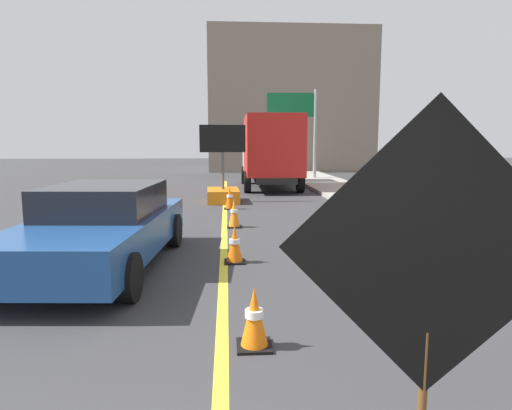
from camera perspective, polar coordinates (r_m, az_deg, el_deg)
The scene contains 11 objects.
lane_center_stripe at distance 6.59m, azimuth -4.24°, elevation -10.38°, with size 0.14×36.00×0.01m, color yellow.
roadwork_sign at distance 2.58m, azimuth 21.53°, elevation -6.24°, with size 1.62×0.25×2.33m.
arrow_board_trailer at distance 15.76m, azimuth -4.26°, elevation 2.15°, with size 1.60×1.84×2.70m.
box_truck at distance 20.39m, azimuth 1.85°, elevation 7.11°, with size 2.56×6.57×3.23m.
pickup_car at distance 7.82m, azimuth -19.15°, elevation -2.63°, with size 2.30×4.89×1.38m.
highway_guide_sign at distance 25.15m, azimuth 5.84°, elevation 11.02°, with size 2.79×0.24×5.00m.
far_building_block at distance 35.78m, azimuth 3.98°, elevation 12.79°, with size 12.02×8.19×10.16m, color gray.
traffic_cone_near_sign at distance 4.65m, azimuth -0.22°, elevation -14.34°, with size 0.36×0.36×0.63m.
traffic_cone_mid_lane at distance 7.77m, azimuth -2.77°, elevation -5.05°, with size 0.36×0.36×0.67m.
traffic_cone_far_lane at distance 10.98m, azimuth -2.82°, elevation -1.04°, with size 0.36×0.36×0.72m.
traffic_cone_curbside at distance 14.01m, azimuth -3.40°, elevation 0.93°, with size 0.36×0.36×0.73m.
Camera 1 is at (0.07, -0.25, 2.08)m, focal length 31.14 mm.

